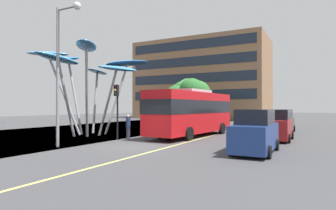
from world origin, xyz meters
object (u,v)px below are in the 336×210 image
(no_entry_sign, at_px, (151,116))
(car_parked_near, at_px, (255,133))
(car_parked_far, at_px, (282,121))
(street_lamp, at_px, (63,57))
(pedestrian, at_px, (128,127))
(red_bus, at_px, (192,111))
(traffic_light_kerb_far, at_px, (150,107))
(traffic_light_kerb_near, at_px, (117,100))
(leaf_sculpture, at_px, (85,65))
(car_parked_mid, at_px, (277,126))
(traffic_light_island_mid, at_px, (170,104))

(no_entry_sign, bearing_deg, car_parked_near, -33.58)
(car_parked_far, distance_m, street_lamp, 19.92)
(pedestrian, bearing_deg, red_bus, 47.61)
(pedestrian, bearing_deg, no_entry_sign, 99.51)
(traffic_light_kerb_far, relative_size, car_parked_far, 0.73)
(car_parked_far, distance_m, pedestrian, 14.60)
(traffic_light_kerb_near, xyz_separation_m, traffic_light_kerb_far, (0.34, 3.91, -0.45))
(leaf_sculpture, xyz_separation_m, no_entry_sign, (4.02, 4.01, -4.28))
(car_parked_mid, bearing_deg, red_bus, -179.10)
(car_parked_far, bearing_deg, leaf_sculpture, -143.22)
(car_parked_near, xyz_separation_m, no_entry_sign, (-10.34, 6.86, 0.53))
(car_parked_near, relative_size, car_parked_mid, 1.06)
(car_parked_near, height_order, no_entry_sign, no_entry_sign)
(car_parked_near, bearing_deg, traffic_light_island_mid, 136.05)
(street_lamp, bearing_deg, red_bus, 65.37)
(red_bus, height_order, traffic_light_kerb_near, traffic_light_kerb_near)
(traffic_light_kerb_far, bearing_deg, car_parked_near, -29.00)
(traffic_light_kerb_near, bearing_deg, car_parked_near, -7.84)
(red_bus, bearing_deg, car_parked_near, -45.58)
(red_bus, height_order, leaf_sculpture, leaf_sculpture)
(red_bus, distance_m, car_parked_mid, 6.43)
(car_parked_mid, bearing_deg, leaf_sculpture, -166.68)
(red_bus, xyz_separation_m, car_parked_near, (6.09, -6.22, -1.00))
(traffic_light_kerb_near, xyz_separation_m, pedestrian, (0.26, 1.03, -1.94))
(traffic_light_island_mid, xyz_separation_m, car_parked_near, (9.63, -9.28, -1.64))
(traffic_light_kerb_far, distance_m, car_parked_far, 12.57)
(red_bus, bearing_deg, leaf_sculpture, -157.89)
(red_bus, distance_m, traffic_light_kerb_far, 3.56)
(leaf_sculpture, bearing_deg, pedestrian, -5.63)
(traffic_light_kerb_far, height_order, car_parked_far, traffic_light_kerb_far)
(no_entry_sign, bearing_deg, pedestrian, -80.49)
(car_parked_mid, height_order, no_entry_sign, no_entry_sign)
(leaf_sculpture, distance_m, car_parked_mid, 15.78)
(car_parked_near, xyz_separation_m, car_parked_far, (-0.12, 13.50, -0.04))
(car_parked_near, distance_m, street_lamp, 11.57)
(street_lamp, bearing_deg, traffic_light_kerb_near, 83.61)
(street_lamp, bearing_deg, leaf_sculpture, 124.22)
(car_parked_near, xyz_separation_m, street_lamp, (-10.34, -3.05, 4.20))
(no_entry_sign, bearing_deg, leaf_sculpture, -135.12)
(car_parked_near, bearing_deg, car_parked_far, 90.49)
(leaf_sculpture, distance_m, street_lamp, 7.17)
(car_parked_mid, bearing_deg, car_parked_far, 92.96)
(leaf_sculpture, height_order, no_entry_sign, leaf_sculpture)
(traffic_light_kerb_near, relative_size, pedestrian, 2.22)
(car_parked_far, height_order, no_entry_sign, no_entry_sign)
(traffic_light_island_mid, height_order, car_parked_near, traffic_light_island_mid)
(car_parked_near, bearing_deg, red_bus, 134.42)
(traffic_light_kerb_far, xyz_separation_m, no_entry_sign, (-0.83, 1.59, -0.81))
(red_bus, distance_m, traffic_light_kerb_near, 6.19)
(street_lamp, relative_size, pedestrian, 4.68)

